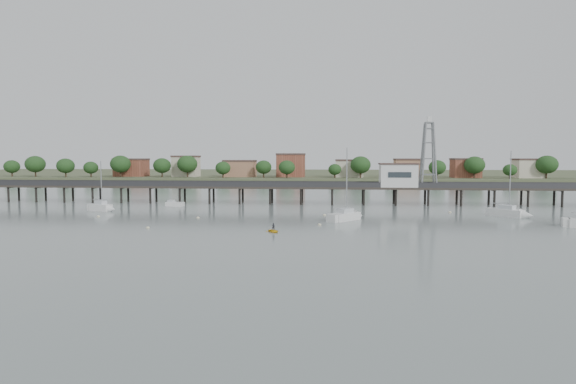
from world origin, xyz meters
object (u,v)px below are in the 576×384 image
Objects in this scene: white_tender at (175,204)px; yellow_dinghy at (273,232)px; sailboat_e at (513,213)px; pier at (286,187)px; sailboat_c at (349,216)px; lattice_tower at (428,155)px; sailboat_b at (104,208)px.

white_tender is 42.74m from yellow_dinghy.
sailboat_e is 67.41m from white_tender.
white_tender is at bearing -162.22° from pier.
sailboat_c is 29.88m from sailboat_e.
lattice_tower reaches higher than pier.
sailboat_b is 4.32× the size of yellow_dinghy.
sailboat_e is (11.04, -20.34, -10.45)m from lattice_tower.
white_tender is (-23.65, -7.59, -3.33)m from pier.
pier is 12.17× the size of sailboat_e.
sailboat_c reaches higher than white_tender.
yellow_dinghy is at bearing -86.83° from pier.
lattice_tower is at bearing 13.72° from white_tender.
yellow_dinghy is at bearing -125.10° from lattice_tower.
sailboat_e is 45.50m from yellow_dinghy.
sailboat_b is 2.60× the size of white_tender.
lattice_tower is 56.68m from white_tender.
pier is 41.79m from yellow_dinghy.
sailboat_b is at bearing 114.82° from yellow_dinghy.
sailboat_c reaches higher than pier.
yellow_dinghy is (2.30, -41.55, -3.79)m from pier.
sailboat_c is 48.65m from sailboat_b.
lattice_tower is (31.50, 0.00, 7.31)m from pier.
sailboat_c is at bearing 10.13° from sailboat_b.
sailboat_e is at bearing -25.55° from pier.
pier is at bearing 23.67° from white_tender.
lattice_tower is at bearing 36.11° from sailboat_b.
sailboat_b is 15.13m from white_tender.
sailboat_c is at bearing 19.62° from yellow_dinghy.
sailboat_e is 5.16× the size of yellow_dinghy.
sailboat_c is (13.44, -27.11, -3.15)m from pier.
pier is 25.06m from white_tender.
lattice_tower reaches higher than sailboat_b.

